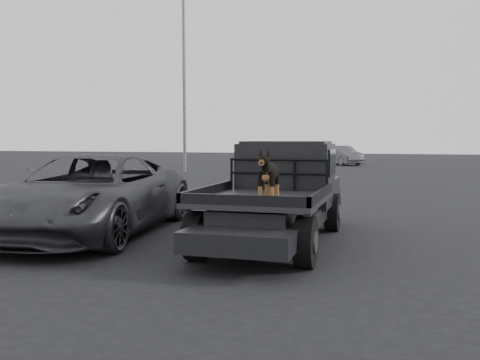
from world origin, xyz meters
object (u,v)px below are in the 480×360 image
(parked_suv, at_px, (91,194))
(flatbed_ute, at_px, (275,217))
(floodlight_near, at_px, (184,32))
(distant_car_a, at_px, (342,155))
(dog, at_px, (269,176))

(parked_suv, bearing_deg, flatbed_ute, -3.64)
(floodlight_near, bearing_deg, distant_car_a, 55.96)
(parked_suv, distance_m, distant_car_a, 29.29)
(distant_car_a, bearing_deg, parked_suv, -128.37)
(flatbed_ute, relative_size, floodlight_near, 0.39)
(parked_suv, relative_size, distant_car_a, 1.37)
(dog, bearing_deg, parked_suv, 162.27)
(flatbed_ute, height_order, parked_suv, parked_suv)
(parked_suv, height_order, distant_car_a, parked_suv)
(dog, relative_size, floodlight_near, 0.05)
(dog, xyz_separation_m, floodlight_near, (-9.42, 19.49, 6.31))
(dog, bearing_deg, distant_car_a, 93.79)
(dog, distance_m, parked_suv, 4.06)
(flatbed_ute, distance_m, dog, 1.65)
(flatbed_ute, bearing_deg, parked_suv, -177.05)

